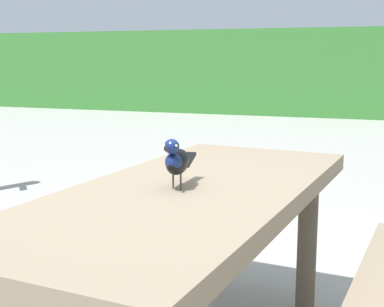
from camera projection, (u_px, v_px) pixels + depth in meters
name	position (u px, v px, depth m)	size (l,w,h in m)	color
hedge_wall	(351.00, 72.00, 11.69)	(28.00, 2.28, 1.80)	#387A33
picnic_table_foreground	(190.00, 236.00, 1.96)	(1.84, 1.87, 0.74)	#84725B
bird_grackle	(177.00, 160.00, 1.87)	(0.08, 0.29, 0.18)	black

